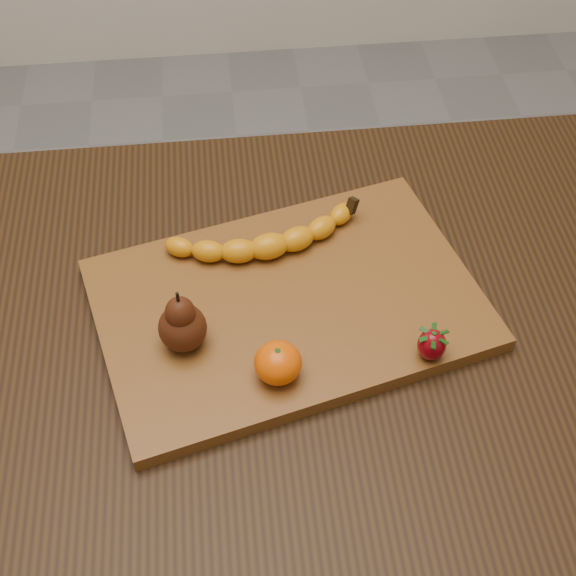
{
  "coord_description": "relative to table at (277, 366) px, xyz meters",
  "views": [
    {
      "loc": [
        -0.05,
        -0.6,
        1.52
      ],
      "look_at": [
        0.02,
        0.01,
        0.8
      ],
      "focal_mm": 50.0,
      "sensor_mm": 36.0,
      "label": 1
    }
  ],
  "objects": [
    {
      "name": "ground",
      "position": [
        0.0,
        0.0,
        -0.66
      ],
      "size": [
        3.5,
        3.5,
        0.0
      ],
      "primitive_type": "plane",
      "color": "slate",
      "rests_on": "ground"
    },
    {
      "name": "pear",
      "position": [
        -0.11,
        -0.04,
        0.16
      ],
      "size": [
        0.07,
        0.07,
        0.09
      ],
      "primitive_type": null,
      "rotation": [
        0.0,
        0.0,
        -0.25
      ],
      "color": "#421B0A",
      "rests_on": "cutting_board"
    },
    {
      "name": "strawberry",
      "position": [
        0.17,
        -0.09,
        0.14
      ],
      "size": [
        0.04,
        0.04,
        0.04
      ],
      "primitive_type": null,
      "rotation": [
        0.0,
        0.0,
        0.26
      ],
      "color": "maroon",
      "rests_on": "cutting_board"
    },
    {
      "name": "banana",
      "position": [
        -0.0,
        0.09,
        0.13
      ],
      "size": [
        0.22,
        0.09,
        0.03
      ],
      "primitive_type": null,
      "rotation": [
        0.0,
        0.0,
        0.17
      ],
      "color": "orange",
      "rests_on": "cutting_board"
    },
    {
      "name": "cutting_board",
      "position": [
        0.02,
        0.01,
        0.11
      ],
      "size": [
        0.51,
        0.4,
        0.02
      ],
      "primitive_type": "cube",
      "rotation": [
        0.0,
        0.0,
        0.25
      ],
      "color": "brown",
      "rests_on": "table"
    },
    {
      "name": "mandarin",
      "position": [
        -0.01,
        -0.09,
        0.14
      ],
      "size": [
        0.06,
        0.06,
        0.04
      ],
      "primitive_type": "ellipsoid",
      "rotation": [
        0.0,
        0.0,
        0.1
      ],
      "color": "#E95302",
      "rests_on": "cutting_board"
    },
    {
      "name": "table",
      "position": [
        0.0,
        0.0,
        0.0
      ],
      "size": [
        1.0,
        0.7,
        0.76
      ],
      "color": "black",
      "rests_on": "ground"
    }
  ]
}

